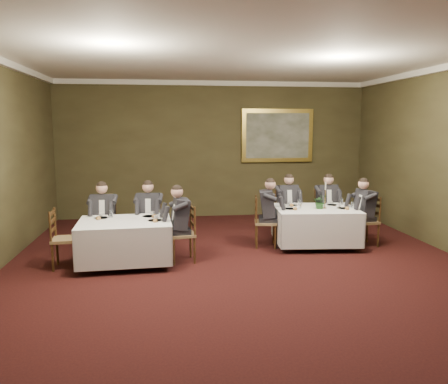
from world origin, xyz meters
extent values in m
plane|color=black|center=(0.00, 0.00, 0.00)|extent=(10.00, 10.00, 0.00)
cube|color=silver|center=(0.00, 0.00, 3.50)|extent=(8.00, 10.00, 0.10)
cube|color=#37311B|center=(0.00, 5.00, 1.75)|extent=(8.00, 0.10, 3.50)
cube|color=white|center=(0.00, 4.95, 3.44)|extent=(8.00, 0.10, 0.12)
cube|color=#33200E|center=(1.68, 1.79, 0.73)|extent=(1.62, 1.27, 0.04)
cube|color=white|center=(1.68, 1.79, 0.76)|extent=(1.68, 1.34, 0.02)
cube|color=white|center=(1.68, 1.79, 0.42)|extent=(1.70, 1.36, 0.65)
cube|color=#33200E|center=(-1.95, 1.08, 0.73)|extent=(1.54, 1.18, 0.04)
cube|color=white|center=(-1.95, 1.08, 0.76)|extent=(1.60, 1.25, 0.02)
cube|color=white|center=(-1.95, 1.08, 0.42)|extent=(1.62, 1.27, 0.65)
cube|color=olive|center=(1.33, 2.63, 0.48)|extent=(0.47, 0.45, 0.05)
cube|color=#33200E|center=(1.32, 2.82, 0.73)|extent=(0.38, 0.06, 0.54)
cube|color=black|center=(1.33, 2.63, 0.86)|extent=(0.44, 0.34, 0.55)
sphere|color=#D79B86|center=(1.33, 2.63, 1.24)|extent=(0.23, 0.23, 0.21)
cube|color=olive|center=(2.18, 2.56, 0.48)|extent=(0.45, 0.43, 0.05)
cube|color=#33200E|center=(2.18, 2.74, 0.73)|extent=(0.38, 0.04, 0.54)
cube|color=black|center=(2.18, 2.56, 0.86)|extent=(0.43, 0.32, 0.55)
sphere|color=#D79B86|center=(2.18, 2.56, 1.24)|extent=(0.21, 0.21, 0.21)
cube|color=olive|center=(0.69, 1.88, 0.48)|extent=(0.49, 0.50, 0.05)
cube|color=#33200E|center=(0.50, 1.92, 0.73)|extent=(0.09, 0.38, 0.54)
cube|color=black|center=(0.69, 1.88, 0.86)|extent=(0.38, 0.47, 0.55)
sphere|color=#D79B86|center=(0.69, 1.88, 1.24)|extent=(0.24, 0.24, 0.21)
cube|color=olive|center=(2.67, 1.70, 0.48)|extent=(0.47, 0.49, 0.05)
cube|color=#33200E|center=(2.86, 1.72, 0.73)|extent=(0.08, 0.38, 0.54)
cube|color=black|center=(2.67, 1.70, 0.86)|extent=(0.36, 0.46, 0.55)
sphere|color=#D79B86|center=(2.67, 1.70, 1.24)|extent=(0.24, 0.24, 0.21)
cube|color=olive|center=(-2.41, 1.85, 0.48)|extent=(0.45, 0.44, 0.05)
cube|color=#33200E|center=(-2.40, 2.04, 0.73)|extent=(0.38, 0.04, 0.54)
cube|color=black|center=(-2.41, 1.85, 0.86)|extent=(0.43, 0.32, 0.55)
sphere|color=#D79B86|center=(-2.41, 1.85, 1.24)|extent=(0.22, 0.22, 0.21)
cube|color=olive|center=(-1.57, 1.89, 0.48)|extent=(0.47, 0.46, 0.05)
cube|color=#33200E|center=(-1.55, 2.08, 0.73)|extent=(0.38, 0.06, 0.54)
cube|color=black|center=(-1.57, 1.89, 0.86)|extent=(0.45, 0.35, 0.55)
sphere|color=#D79B86|center=(-1.57, 1.89, 1.24)|extent=(0.23, 0.23, 0.21)
cube|color=olive|center=(-0.97, 1.13, 0.48)|extent=(0.47, 0.49, 0.05)
cube|color=#33200E|center=(-0.79, 1.15, 0.73)|extent=(0.08, 0.38, 0.54)
cube|color=black|center=(-0.97, 1.13, 0.86)|extent=(0.36, 0.46, 0.55)
sphere|color=#D79B86|center=(-0.97, 1.13, 1.24)|extent=(0.23, 0.23, 0.21)
cube|color=olive|center=(-2.93, 1.04, 0.48)|extent=(0.44, 0.46, 0.05)
cube|color=#33200E|center=(-3.12, 1.03, 0.73)|extent=(0.05, 0.38, 0.54)
imported|color=#2D5926|center=(1.74, 1.72, 0.91)|extent=(0.31, 0.28, 0.30)
cylinder|color=#AD7D34|center=(1.85, 1.76, 0.78)|extent=(0.08, 0.08, 0.02)
cylinder|color=#AD7D34|center=(1.85, 1.76, 0.97)|extent=(0.02, 0.02, 0.36)
cylinder|color=white|center=(1.85, 1.76, 1.22)|extent=(0.02, 0.02, 0.16)
cylinder|color=white|center=(1.29, 2.16, 0.77)|extent=(0.25, 0.25, 0.01)
cylinder|color=white|center=(1.29, 2.31, 0.80)|extent=(0.08, 0.08, 0.05)
cylinder|color=white|center=(1.46, 2.16, 0.83)|extent=(0.06, 0.06, 0.14)
cylinder|color=white|center=(-2.38, 1.39, 0.77)|extent=(0.25, 0.25, 0.01)
cylinder|color=white|center=(-2.38, 1.54, 0.80)|extent=(0.08, 0.08, 0.05)
cylinder|color=white|center=(-2.21, 1.39, 0.83)|extent=(0.06, 0.06, 0.14)
cube|color=#DEC051|center=(1.68, 4.94, 2.12)|extent=(1.90, 0.08, 1.39)
cube|color=#43472F|center=(1.68, 4.90, 2.12)|extent=(1.68, 0.01, 1.17)
camera|label=1|loc=(-1.22, -6.34, 2.36)|focal=35.00mm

